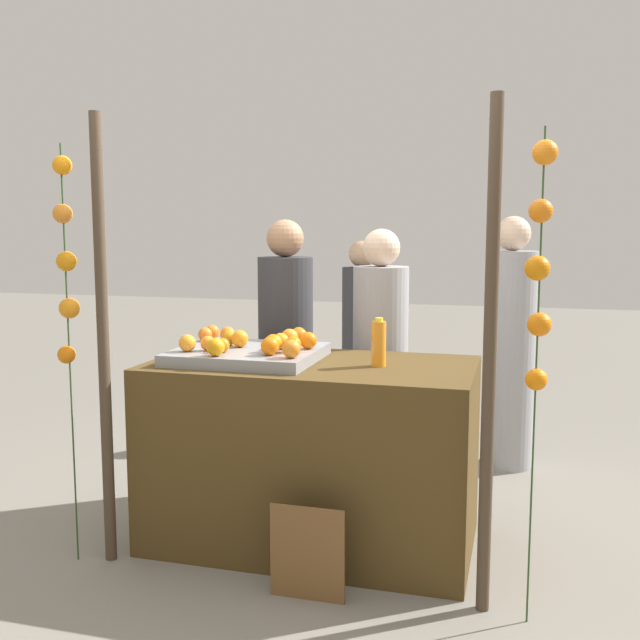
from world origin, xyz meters
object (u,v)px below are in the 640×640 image
juice_bottle (379,343)px  orange_1 (240,339)px  vendor_left (286,366)px  chalkboard_sign (308,554)px  orange_0 (290,337)px  vendor_right (380,376)px  stall_counter (312,453)px

juice_bottle → orange_1: bearing=178.7°
orange_1 → juice_bottle: juice_bottle is taller
juice_bottle → vendor_left: 1.04m
vendor_left → chalkboard_sign: bearing=-68.0°
juice_bottle → chalkboard_sign: bearing=-108.4°
orange_0 → chalkboard_sign: 1.15m
orange_0 → vendor_right: 0.74m
chalkboard_sign → vendor_left: 1.51m
juice_bottle → chalkboard_sign: (-0.20, -0.59, -0.86)m
stall_counter → orange_1: size_ratio=18.17×
orange_1 → chalkboard_sign: (0.55, -0.60, -0.85)m
orange_1 → vendor_right: size_ratio=0.06×
stall_counter → orange_0: orange_0 is taller
orange_0 → vendor_left: vendor_left is taller
stall_counter → juice_bottle: size_ratio=6.78×
orange_0 → vendor_right: bearing=55.8°
orange_1 → vendor_right: 0.96m
vendor_left → vendor_right: size_ratio=1.03×
stall_counter → orange_1: (-0.40, 0.01, 0.58)m
orange_0 → vendor_left: bearing=110.2°
orange_1 → orange_0: bearing=25.4°
orange_0 → orange_1: (-0.24, -0.11, -0.00)m
vendor_right → orange_1: bearing=-132.5°
orange_1 → vendor_left: bearing=87.8°
orange_0 → vendor_right: size_ratio=0.06×
stall_counter → chalkboard_sign: stall_counter is taller
orange_1 → vendor_left: size_ratio=0.05×
chalkboard_sign → vendor_right: bearing=86.8°
stall_counter → chalkboard_sign: size_ratio=3.76×
stall_counter → orange_1: orange_1 is taller
orange_1 → juice_bottle: bearing=-1.3°
chalkboard_sign → orange_0: bearing=113.4°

